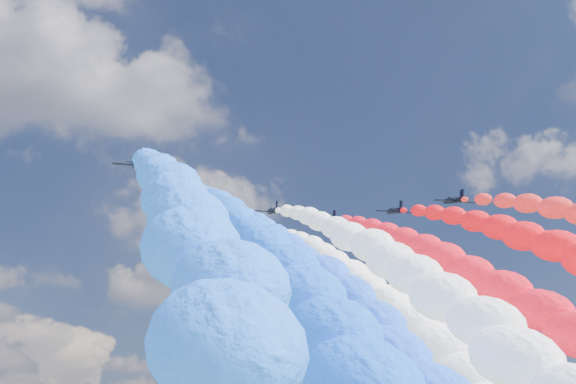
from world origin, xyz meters
name	(u,v)px	position (x,y,z in m)	size (l,w,h in m)	color
jet_0	(136,164)	(-30.22, -7.28, 110.75)	(7.76, 10.41, 2.29)	black
trail_0	(158,200)	(-30.22, -55.19, 87.45)	(6.53, 93.93, 50.59)	#2268FF
jet_1	(184,193)	(-20.27, 4.75, 110.75)	(7.76, 10.41, 2.29)	black
trail_1	(230,240)	(-20.27, -43.17, 87.45)	(6.53, 93.93, 50.59)	blue
jet_2	(222,212)	(-11.32, 13.32, 110.75)	(7.76, 10.41, 2.29)	black
trail_2	(282,263)	(-11.32, -34.60, 87.45)	(6.53, 93.93, 50.59)	#215BFF
jet_3	(273,211)	(-1.46, 10.18, 110.75)	(7.76, 10.41, 2.29)	black
trail_3	(359,262)	(-1.46, -37.73, 87.45)	(6.53, 93.93, 50.59)	white
jet_4	(269,232)	(1.09, 23.91, 110.75)	(7.76, 10.41, 2.29)	black
trail_4	(344,286)	(1.09, -24.01, 87.45)	(6.53, 93.93, 50.59)	white
jet_5	(328,220)	(11.14, 12.78, 110.75)	(7.76, 10.41, 2.29)	black
trail_5	(437,273)	(11.14, -35.13, 87.45)	(6.53, 93.93, 50.59)	red
jet_6	(395,211)	(22.25, 3.64, 110.75)	(7.76, 10.41, 2.29)	black
trail_6	(543,262)	(22.25, -44.27, 87.45)	(6.53, 93.93, 50.59)	red
jet_7	(454,200)	(30.87, -5.15, 110.75)	(7.76, 10.41, 2.29)	black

